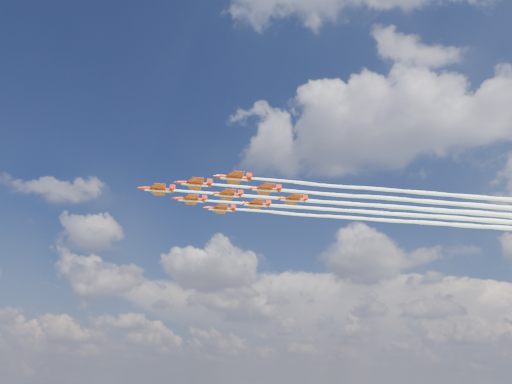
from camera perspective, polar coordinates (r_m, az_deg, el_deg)
jet_lead at (r=173.18m, az=10.32°, el=-1.28°), size 108.71×82.82×2.94m
jet_row2_port at (r=171.45m, az=14.65°, el=-0.72°), size 108.71×82.82×2.94m
jet_row2_starb at (r=183.68m, az=12.71°, el=-2.27°), size 108.71×82.82×2.94m
jet_row3_port at (r=170.73m, az=19.03°, el=-0.14°), size 108.71×82.82×2.94m
jet_row3_centre at (r=182.44m, az=16.80°, el=-1.74°), size 108.71×82.82×2.94m
jet_row3_starb at (r=194.52m, az=14.83°, el=-3.14°), size 108.71×82.82×2.94m
jet_row4_port at (r=182.15m, az=20.92°, el=-1.19°), size 108.71×82.82×2.94m
jet_row4_starb at (r=193.72m, az=18.70°, el=-2.64°), size 108.71×82.82×2.94m
jet_tail at (r=193.81m, az=22.59°, el=-2.12°), size 108.71×82.82×2.94m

